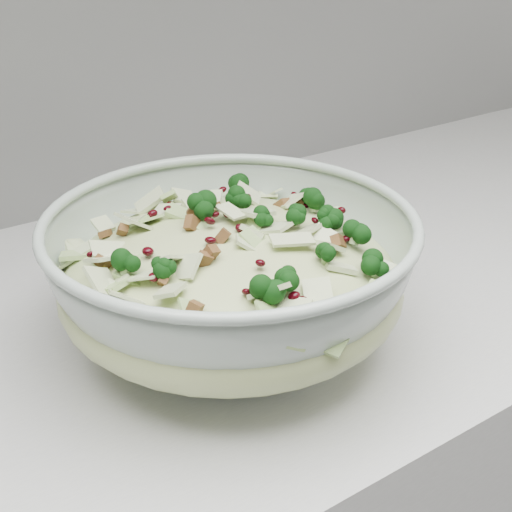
% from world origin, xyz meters
% --- Properties ---
extents(mixing_bowl, '(0.39, 0.39, 0.13)m').
position_xyz_m(mixing_bowl, '(0.17, 1.60, 0.97)').
color(mixing_bowl, '#A0B1A3').
rests_on(mixing_bowl, counter).
extents(salad, '(0.41, 0.41, 0.13)m').
position_xyz_m(salad, '(0.17, 1.60, 0.99)').
color(salad, '#B6C587').
rests_on(salad, mixing_bowl).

